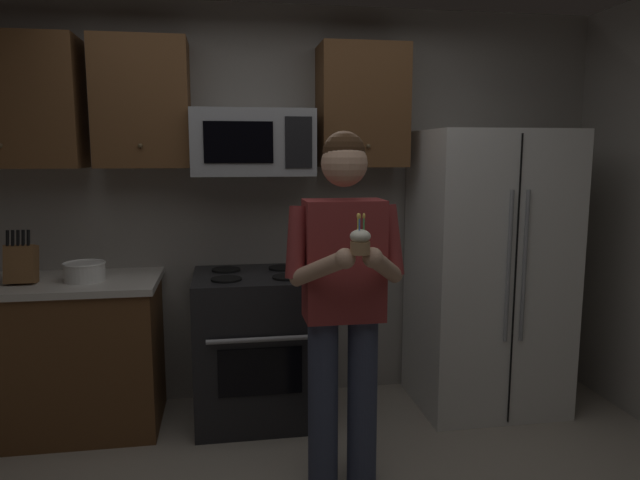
% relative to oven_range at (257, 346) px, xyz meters
% --- Properties ---
extents(wall_back, '(4.40, 0.10, 2.60)m').
position_rel_oven_range_xyz_m(wall_back, '(0.15, 0.39, 0.84)').
color(wall_back, gray).
rests_on(wall_back, ground).
extents(oven_range, '(0.76, 0.70, 0.93)m').
position_rel_oven_range_xyz_m(oven_range, '(0.00, 0.00, 0.00)').
color(oven_range, black).
rests_on(oven_range, ground).
extents(microwave, '(0.74, 0.41, 0.40)m').
position_rel_oven_range_xyz_m(microwave, '(0.00, 0.12, 1.26)').
color(microwave, '#9EA0A5').
extents(refrigerator, '(0.90, 0.75, 1.80)m').
position_rel_oven_range_xyz_m(refrigerator, '(1.50, -0.04, 0.44)').
color(refrigerator, white).
rests_on(refrigerator, ground).
extents(cabinet_row_upper, '(2.78, 0.36, 0.76)m').
position_rel_oven_range_xyz_m(cabinet_row_upper, '(-0.57, 0.17, 1.49)').
color(cabinet_row_upper, brown).
extents(counter_left, '(1.44, 0.66, 0.92)m').
position_rel_oven_range_xyz_m(counter_left, '(-1.30, 0.02, 0.00)').
color(counter_left, brown).
rests_on(counter_left, ground).
extents(knife_block, '(0.16, 0.15, 0.32)m').
position_rel_oven_range_xyz_m(knife_block, '(-1.33, -0.03, 0.57)').
color(knife_block, brown).
rests_on(knife_block, counter_left).
extents(bowl_large_white, '(0.24, 0.24, 0.11)m').
position_rel_oven_range_xyz_m(bowl_large_white, '(-0.99, -0.02, 0.52)').
color(bowl_large_white, white).
rests_on(bowl_large_white, counter_left).
extents(person, '(0.60, 0.48, 1.76)m').
position_rel_oven_range_xyz_m(person, '(0.38, -0.84, 0.53)').
color(person, '#383F59').
rests_on(person, ground).
extents(cupcake, '(0.09, 0.09, 0.17)m').
position_rel_oven_range_xyz_m(cupcake, '(0.38, -1.17, 0.83)').
color(cupcake, '#A87F56').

